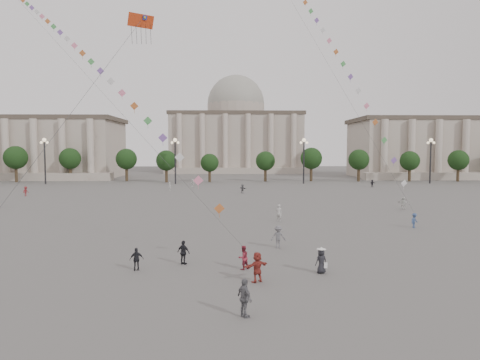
{
  "coord_description": "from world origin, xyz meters",
  "views": [
    {
      "loc": [
        -2.36,
        -29.63,
        7.87
      ],
      "look_at": [
        -1.35,
        12.0,
        4.96
      ],
      "focal_mm": 32.0,
      "sensor_mm": 36.0,
      "label": 1
    }
  ],
  "objects": [
    {
      "name": "tourist_4",
      "position": [
        -8.46,
        -1.96,
        0.75
      ],
      "size": [
        0.94,
        0.57,
        1.5
      ],
      "primitive_type": "imported",
      "rotation": [
        0.0,
        0.0,
        3.39
      ],
      "color": "black",
      "rests_on": "ground"
    },
    {
      "name": "hall_central",
      "position": [
        0.0,
        129.22,
        14.23
      ],
      "size": [
        48.3,
        34.3,
        35.5
      ],
      "color": "#AB9C8F",
      "rests_on": "ground"
    },
    {
      "name": "kite_train_west",
      "position": [
        -22.42,
        24.77,
        21.01
      ],
      "size": [
        39.56,
        49.61,
        74.25
      ],
      "color": "#3F3F3F",
      "rests_on": "ground"
    },
    {
      "name": "lamp_post_far_east",
      "position": [
        45.0,
        70.0,
        7.35
      ],
      "size": [
        2.0,
        0.9,
        10.65
      ],
      "color": "#262628",
      "rests_on": "ground"
    },
    {
      "name": "lamp_post_mid_west",
      "position": [
        -15.0,
        70.0,
        7.35
      ],
      "size": [
        2.0,
        0.9,
        10.65
      ],
      "color": "#262628",
      "rests_on": "ground"
    },
    {
      "name": "person_crowd_4",
      "position": [
        -10.3,
        62.39,
        0.83
      ],
      "size": [
        1.37,
        1.5,
        1.67
      ],
      "primitive_type": "imported",
      "rotation": [
        0.0,
        0.0,
        4.02
      ],
      "color": "silver",
      "rests_on": "ground"
    },
    {
      "name": "tourist_2",
      "position": [
        -0.72,
        -4.62,
        0.91
      ],
      "size": [
        1.71,
        1.35,
        1.81
      ],
      "primitive_type": "imported",
      "rotation": [
        0.0,
        0.0,
        3.7
      ],
      "color": "#9B322A",
      "rests_on": "ground"
    },
    {
      "name": "tree_row",
      "position": [
        0.0,
        78.0,
        5.39
      ],
      "size": [
        137.12,
        5.12,
        8.0
      ],
      "color": "#34271A",
      "rests_on": "ground"
    },
    {
      "name": "dragon_kite",
      "position": [
        -9.92,
        7.18,
        17.84
      ],
      "size": [
        4.27,
        8.95,
        24.48
      ],
      "color": "red",
      "rests_on": "ground"
    },
    {
      "name": "person_crowd_12",
      "position": [
        -0.02,
        48.22,
        0.83
      ],
      "size": [
        1.43,
        1.43,
        1.65
      ],
      "primitive_type": "imported",
      "rotation": [
        0.0,
        0.0,
        2.36
      ],
      "color": "#58585D",
      "rests_on": "ground"
    },
    {
      "name": "hat_person",
      "position": [
        3.5,
        -2.89,
        0.84
      ],
      "size": [
        0.9,
        0.74,
        1.69
      ],
      "color": "black",
      "rests_on": "ground"
    },
    {
      "name": "person_crowd_7",
      "position": [
        20.77,
        26.32,
        0.84
      ],
      "size": [
        1.56,
        1.29,
        1.68
      ],
      "primitive_type": "imported",
      "rotation": [
        0.0,
        0.0,
        2.54
      ],
      "color": "silver",
      "rests_on": "ground"
    },
    {
      "name": "person_crowd_13",
      "position": [
        3.1,
        17.2,
        0.94
      ],
      "size": [
        0.82,
        0.72,
        1.89
      ],
      "primitive_type": "imported",
      "rotation": [
        0.0,
        0.0,
        2.65
      ],
      "color": "#B2B2AE",
      "rests_on": "ground"
    },
    {
      "name": "person_crowd_0",
      "position": [
        -9.34,
        68.0,
        0.74
      ],
      "size": [
        0.87,
        0.37,
        1.48
      ],
      "primitive_type": "imported",
      "rotation": [
        0.0,
        0.0,
        0.01
      ],
      "color": "#31506E",
      "rests_on": "ground"
    },
    {
      "name": "kite_flyer_1",
      "position": [
        16.36,
        12.79,
        0.76
      ],
      "size": [
        1.12,
        1.03,
        1.51
      ],
      "primitive_type": "imported",
      "rotation": [
        0.0,
        0.0,
        0.63
      ],
      "color": "#364D7B",
      "rests_on": "ground"
    },
    {
      "name": "person_crowd_10",
      "position": [
        -14.04,
        53.78,
        0.8
      ],
      "size": [
        0.5,
        0.65,
        1.6
      ],
      "primitive_type": "imported",
      "rotation": [
        0.0,
        0.0,
        1.78
      ],
      "color": "silver",
      "rests_on": "ground"
    },
    {
      "name": "lamp_post_far_west",
      "position": [
        -45.0,
        70.0,
        7.35
      ],
      "size": [
        2.0,
        0.9,
        10.65
      ],
      "color": "#262628",
      "rests_on": "ground"
    },
    {
      "name": "person_crowd_6",
      "position": [
        1.54,
        4.23,
        0.91
      ],
      "size": [
        1.19,
        0.7,
        1.82
      ],
      "primitive_type": "imported",
      "rotation": [
        0.0,
        0.0,
        0.02
      ],
      "color": "#5D5C61",
      "rests_on": "ground"
    },
    {
      "name": "lamp_post_mid_east",
      "position": [
        15.0,
        70.0,
        7.35
      ],
      "size": [
        2.0,
        0.9,
        10.65
      ],
      "color": "#262628",
      "rests_on": "ground"
    },
    {
      "name": "tourist_1",
      "position": [
        -5.54,
        -0.56,
        0.83
      ],
      "size": [
        1.05,
        0.83,
        1.67
      ],
      "primitive_type": "imported",
      "rotation": [
        0.0,
        0.0,
        2.64
      ],
      "color": "black",
      "rests_on": "ground"
    },
    {
      "name": "person_crowd_9",
      "position": [
        28.06,
        60.42,
        0.81
      ],
      "size": [
        1.53,
        1.16,
        1.61
      ],
      "primitive_type": "imported",
      "rotation": [
        0.0,
        0.0,
        0.53
      ],
      "color": "black",
      "rests_on": "ground"
    },
    {
      "name": "tourist_3",
      "position": [
        -1.66,
        -10.0,
        0.93
      ],
      "size": [
        0.94,
        1.17,
        1.86
      ],
      "primitive_type": "imported",
      "rotation": [
        0.0,
        0.0,
        2.1
      ],
      "color": "slate",
      "rests_on": "ground"
    },
    {
      "name": "ground",
      "position": [
        0.0,
        0.0,
        0.0
      ],
      "size": [
        360.0,
        360.0,
        0.0
      ],
      "primitive_type": "plane",
      "color": "#54514F",
      "rests_on": "ground"
    },
    {
      "name": "person_crowd_2",
      "position": [
        -37.3,
        44.05,
        0.83
      ],
      "size": [
        1.04,
        1.24,
        1.67
      ],
      "primitive_type": "imported",
      "rotation": [
        0.0,
        0.0,
        1.1
      ],
      "color": "maroon",
      "rests_on": "ground"
    },
    {
      "name": "kite_flyer_0",
      "position": [
        -1.47,
        -1.88,
        0.79
      ],
      "size": [
        0.98,
        0.94,
        1.58
      ],
      "primitive_type": "imported",
      "rotation": [
        0.0,
        0.0,
        3.79
      ],
      "color": "maroon",
      "rests_on": "ground"
    }
  ]
}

